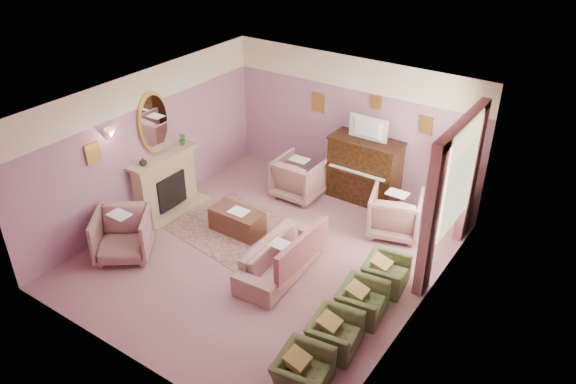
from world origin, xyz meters
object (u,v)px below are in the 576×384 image
Objects in this scene: piano at (364,171)px; olive_chair_c at (362,297)px; olive_chair_a at (303,366)px; side_table at (451,212)px; floral_armchair_front at (122,233)px; sofa at (282,253)px; olive_chair_b at (335,329)px; olive_chair_d at (386,269)px; floral_armchair_left at (299,176)px; television at (367,128)px; coffee_table at (237,221)px; floral_armchair_right at (395,211)px.

piano is 1.86× the size of olive_chair_c.
side_table is (0.26, 4.69, 0.03)m from olive_chair_a.
floral_armchair_front is 5.95m from side_table.
olive_chair_b is at bearing -31.98° from sofa.
olive_chair_a is at bearing -93.15° from side_table.
sofa is 1.72m from olive_chair_d.
olive_chair_a is at bearing -56.21° from floral_armchair_left.
piano reaches higher than olive_chair_c.
olive_chair_b is (0.00, 0.82, 0.00)m from olive_chair_a.
sofa is 3.42m from side_table.
piano is at bearing 178.76° from side_table.
olive_chair_c is (1.59, -0.17, -0.06)m from sofa.
sofa reaches higher than side_table.
piano is at bearing 90.05° from sofa.
television is 1.07× the size of olive_chair_a.
piano reaches higher than olive_chair_d.
floral_armchair_front is (-2.52, -4.08, -0.18)m from piano.
olive_chair_d is (0.00, 2.46, 0.00)m from olive_chair_a.
olive_chair_a is (2.74, -4.09, -0.15)m from floral_armchair_left.
coffee_table is at bearing 152.85° from olive_chair_b.
olive_chair_a is 1.07× the size of side_table.
piano reaches higher than floral_armchair_right.
olive_chair_c is at bearing -90.00° from olive_chair_d.
floral_armchair_right is 1.26× the size of olive_chair_c.
olive_chair_b is (2.96, -1.52, 0.10)m from coffee_table.
television is 4.36m from olive_chair_b.
floral_armchair_left is 1.00× the size of floral_armchair_front.
olive_chair_a reaches higher than coffee_table.
television is at bearing 108.83° from olive_chair_a.
coffee_table is 1.33× the size of olive_chair_c.
piano is 1.32m from floral_armchair_left.
television is 4.88m from floral_armchair_front.
sofa is 2.02× the size of floral_armchair_right.
floral_armchair_left reaches higher than side_table.
sofa is 2.78m from floral_armchair_front.
olive_chair_b is (4.12, 0.17, -0.15)m from floral_armchair_front.
floral_armchair_right reaches higher than olive_chair_c.
olive_chair_a is 4.69m from side_table.
floral_armchair_left is 3.06m from side_table.
sofa is 2.54× the size of olive_chair_d.
sofa is 2.72× the size of side_table.
floral_armchair_front reaches higher than coffee_table.
floral_armchair_left is at bearing 138.16° from olive_chair_c.
olive_chair_b is (0.54, -3.12, -0.15)m from floral_armchair_right.
floral_armchair_left reaches higher than coffee_table.
piano is 1.33m from floral_armchair_right.
television is 0.80× the size of coffee_table.
sofa reaches higher than olive_chair_a.
side_table is at bearing 43.11° from floral_armchair_right.
floral_armchair_right is (2.43, 1.60, 0.25)m from coffee_table.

